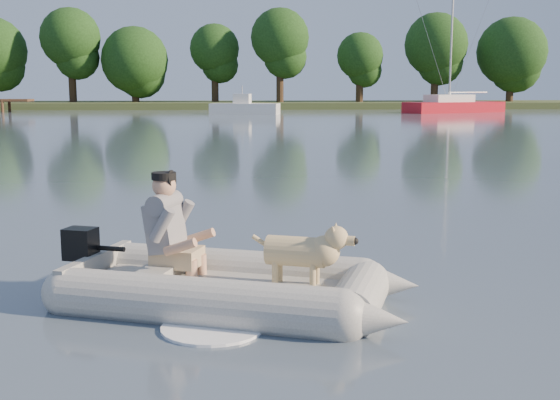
{
  "coord_description": "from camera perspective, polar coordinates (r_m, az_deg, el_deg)",
  "views": [
    {
      "loc": [
        -0.58,
        -6.32,
        2.04
      ],
      "look_at": [
        -0.07,
        1.62,
        0.75
      ],
      "focal_mm": 45.0,
      "sensor_mm": 36.0,
      "label": 1
    }
  ],
  "objects": [
    {
      "name": "water",
      "position": [
        6.67,
        1.51,
        -8.61
      ],
      "size": [
        160.0,
        160.0,
        0.0
      ],
      "primitive_type": "plane",
      "color": "slate",
      "rests_on": "ground"
    },
    {
      "name": "shore_bank",
      "position": [
        68.34,
        -3.23,
        7.69
      ],
      "size": [
        160.0,
        12.0,
        0.7
      ],
      "primitive_type": "cube",
      "color": "#47512D",
      "rests_on": "water"
    },
    {
      "name": "treeline",
      "position": [
        67.59,
        -6.48,
        12.07
      ],
      "size": [
        71.02,
        7.35,
        9.27
      ],
      "color": "#332316",
      "rests_on": "shore_bank"
    },
    {
      "name": "dinghy",
      "position": [
        6.58,
        -4.02,
        -3.79
      ],
      "size": [
        5.57,
        4.93,
        1.32
      ],
      "primitive_type": null,
      "rotation": [
        0.0,
        0.0,
        -0.33
      ],
      "color": "gray",
      "rests_on": "water"
    },
    {
      "name": "man",
      "position": [
        6.84,
        -9.18,
        -1.87
      ],
      "size": [
        0.85,
        0.78,
        1.03
      ],
      "primitive_type": null,
      "rotation": [
        0.0,
        0.0,
        -0.33
      ],
      "color": "slate",
      "rests_on": "dinghy"
    },
    {
      "name": "dog",
      "position": [
        6.47,
        1.3,
        -4.62
      ],
      "size": [
        0.94,
        0.59,
        0.59
      ],
      "primitive_type": null,
      "rotation": [
        0.0,
        0.0,
        -0.33
      ],
      "color": "tan",
      "rests_on": "dinghy"
    },
    {
      "name": "outboard_motor",
      "position": [
        7.31,
        -15.83,
        -4.94
      ],
      "size": [
        0.46,
        0.39,
        0.75
      ],
      "primitive_type": null,
      "rotation": [
        0.0,
        0.0,
        -0.33
      ],
      "color": "black",
      "rests_on": "dinghy"
    },
    {
      "name": "motorboat",
      "position": [
        52.6,
        -2.88,
        8.07
      ],
      "size": [
        5.55,
        3.15,
        2.21
      ],
      "primitive_type": null,
      "rotation": [
        0.0,
        0.0,
        -0.23
      ],
      "color": "white",
      "rests_on": "water"
    },
    {
      "name": "sailboat",
      "position": [
        57.75,
        13.89,
        7.42
      ],
      "size": [
        8.7,
        5.59,
        11.53
      ],
      "rotation": [
        0.0,
        0.0,
        0.4
      ],
      "color": "red",
      "rests_on": "water"
    }
  ]
}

